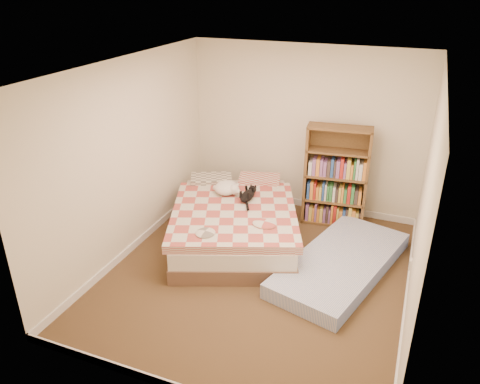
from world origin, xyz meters
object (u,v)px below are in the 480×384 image
at_px(bookshelf, 335,188).
at_px(white_dog, 227,188).
at_px(bed, 235,221).
at_px(black_cat, 248,195).
at_px(floor_mattress, 341,264).

relative_size(bookshelf, white_dog, 3.10).
height_order(bed, white_dog, white_dog).
distance_m(bed, black_cat, 0.40).
bearing_deg(bed, bookshelf, 18.70).
bearing_deg(bookshelf, floor_mattress, -80.10).
bearing_deg(white_dog, floor_mattress, -45.49).
relative_size(bed, white_dog, 5.49).
height_order(bookshelf, black_cat, bookshelf).
xyz_separation_m(bed, black_cat, (0.11, 0.21, 0.32)).
bearing_deg(bed, white_dog, 112.27).
bearing_deg(white_dog, black_cat, -35.53).
relative_size(black_cat, white_dog, 1.26).
xyz_separation_m(floor_mattress, black_cat, (-1.41, 0.47, 0.50)).
relative_size(bed, bookshelf, 1.77).
bearing_deg(floor_mattress, black_cat, 177.23).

